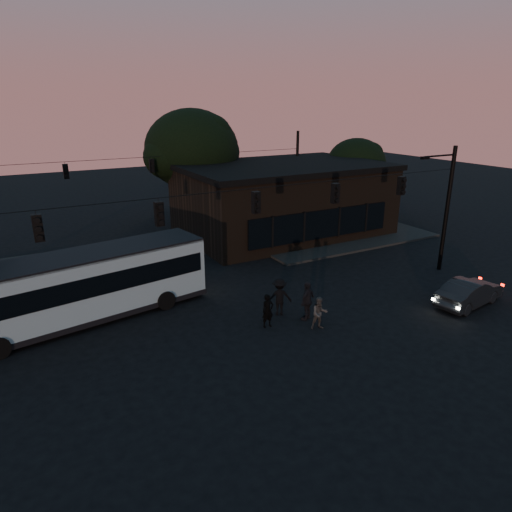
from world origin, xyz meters
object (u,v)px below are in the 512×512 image
car (469,292)px  pedestrian_d (279,297)px  building (282,199)px  bus (84,284)px  pedestrian_c (307,301)px  pedestrian_a (268,311)px  pedestrian_b (319,313)px

car → pedestrian_d: size_ratio=2.24×
building → bus: bearing=-152.2°
car → pedestrian_c: (-8.15, 2.66, 0.27)m
car → pedestrian_a: (-10.17, 2.91, 0.11)m
bus → pedestrian_d: bearing=-35.1°
car → pedestrian_c: bearing=64.1°
bus → car: (17.30, -7.70, -1.15)m
building → pedestrian_d: building is taller
bus → pedestrian_b: bus is taller
bus → building: bearing=18.3°
building → bus: building is taller
pedestrian_a → pedestrian_d: (1.14, 0.84, 0.14)m
building → pedestrian_b: 16.48m
building → pedestrian_b: building is taller
bus → pedestrian_a: 8.65m
pedestrian_b → pedestrian_c: (0.06, 1.05, 0.19)m
pedestrian_d → pedestrian_b: bearing=133.5°
pedestrian_a → pedestrian_d: size_ratio=0.86×
car → pedestrian_b: pedestrian_b is taller
pedestrian_d → bus: bearing=-2.9°
pedestrian_d → pedestrian_c: bearing=151.6°
building → car: 16.45m
pedestrian_a → pedestrian_d: bearing=35.6°
car → pedestrian_d: (-9.03, 3.74, 0.25)m
bus → pedestrian_a: size_ratio=7.44×
pedestrian_c → pedestrian_a: bearing=-34.9°
pedestrian_b → bus: bearing=164.3°
bus → pedestrian_a: bearing=-43.5°
building → pedestrian_d: bearing=-122.6°
building → pedestrian_c: building is taller
building → car: (1.00, -16.30, -2.02)m
car → bus: bearing=58.2°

